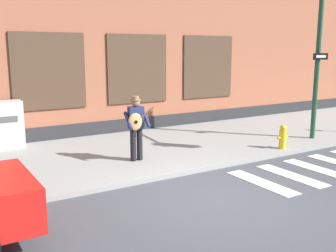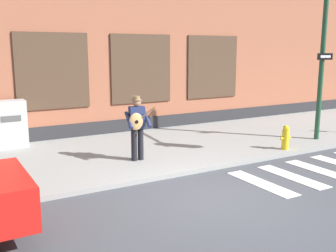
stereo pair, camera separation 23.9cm
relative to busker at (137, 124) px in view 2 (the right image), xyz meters
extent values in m
plane|color=#424449|center=(0.33, -2.92, -1.05)|extent=(160.00, 160.00, 0.00)
cube|color=gray|center=(0.33, 1.06, -1.00)|extent=(28.00, 4.93, 0.11)
cube|color=#99563D|center=(0.33, 5.53, 2.53)|extent=(28.00, 4.00, 7.16)
cube|color=#28282B|center=(0.33, 3.51, -0.78)|extent=(28.00, 0.04, 0.55)
cube|color=#473323|center=(-1.19, 3.50, 1.21)|extent=(2.26, 0.06, 2.35)
cube|color=black|center=(-1.19, 3.49, 1.21)|extent=(2.14, 0.03, 2.23)
cube|color=#473323|center=(1.85, 3.50, 1.21)|extent=(2.26, 0.06, 2.35)
cube|color=black|center=(1.85, 3.49, 1.21)|extent=(2.14, 0.03, 2.23)
cube|color=#473323|center=(4.88, 3.50, 1.21)|extent=(2.26, 0.06, 2.35)
cube|color=black|center=(4.88, 3.49, 1.21)|extent=(2.14, 0.03, 2.23)
cube|color=silver|center=(1.74, -2.70, -1.05)|extent=(0.42, 1.90, 0.01)
cube|color=silver|center=(2.70, -2.70, -1.05)|extent=(0.42, 1.90, 0.01)
cube|color=silver|center=(3.65, -2.70, -1.05)|extent=(0.42, 1.90, 0.01)
cube|color=silver|center=(-3.19, -1.94, -0.31)|extent=(0.06, 0.24, 0.12)
cube|color=silver|center=(-3.17, -3.08, -0.31)|extent=(0.06, 0.24, 0.12)
cylinder|color=black|center=(0.11, 0.02, -0.53)|extent=(0.15, 0.15, 0.83)
cylinder|color=black|center=(-0.08, 0.03, -0.53)|extent=(0.15, 0.15, 0.83)
cube|color=navy|center=(0.02, 0.04, 0.17)|extent=(0.41, 0.27, 0.56)
sphere|color=#9E7051|center=(0.02, 0.04, 0.56)|extent=(0.22, 0.22, 0.22)
cylinder|color=olive|center=(0.02, 0.04, 0.62)|extent=(0.28, 0.28, 0.02)
cylinder|color=olive|center=(0.02, 0.04, 0.67)|extent=(0.18, 0.18, 0.09)
cylinder|color=navy|center=(0.24, -0.10, 0.13)|extent=(0.16, 0.52, 0.39)
cylinder|color=navy|center=(-0.24, -0.03, 0.13)|extent=(0.16, 0.52, 0.39)
ellipsoid|color=tan|center=(-0.09, -0.13, 0.10)|extent=(0.37, 0.17, 0.44)
cylinder|color=black|center=(-0.10, -0.19, 0.10)|extent=(0.09, 0.02, 0.09)
cylinder|color=brown|center=(0.17, -0.19, 0.28)|extent=(0.47, 0.10, 0.34)
cylinder|color=#1E472D|center=(6.04, -0.59, 1.36)|extent=(0.15, 0.15, 4.60)
cube|color=black|center=(6.03, -0.70, 1.66)|extent=(0.60, 0.09, 0.20)
cube|color=white|center=(6.03, -0.72, 1.66)|extent=(0.40, 0.05, 0.07)
cube|color=#ADADA8|center=(-2.60, 3.08, -0.26)|extent=(0.89, 0.56, 1.38)
cube|color=#4C4C4C|center=(-2.60, 2.79, -0.05)|extent=(0.53, 0.02, 0.16)
cylinder|color=gold|center=(4.17, -1.05, -0.67)|extent=(0.20, 0.20, 0.55)
sphere|color=gold|center=(4.17, -1.05, -0.33)|extent=(0.18, 0.18, 0.18)
cylinder|color=gold|center=(4.03, -1.05, -0.61)|extent=(0.10, 0.07, 0.07)
cylinder|color=gold|center=(4.31, -1.05, -0.61)|extent=(0.10, 0.07, 0.07)
camera|label=1|loc=(-4.36, -8.75, 1.85)|focal=42.00mm
camera|label=2|loc=(-4.16, -8.87, 1.85)|focal=42.00mm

